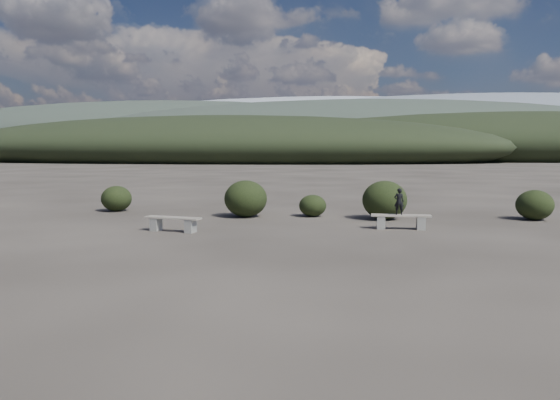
# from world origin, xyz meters

# --- Properties ---
(ground) EXTENTS (1200.00, 1200.00, 0.00)m
(ground) POSITION_xyz_m (0.00, 0.00, 0.00)
(ground) COLOR #2D2723
(ground) RESTS_ON ground
(bench_left) EXTENTS (1.83, 0.72, 0.45)m
(bench_left) POSITION_xyz_m (-3.01, 4.46, 0.27)
(bench_left) COLOR slate
(bench_left) RESTS_ON ground
(bench_right) EXTENTS (1.83, 0.39, 0.46)m
(bench_right) POSITION_xyz_m (3.87, 5.95, 0.28)
(bench_right) COLOR slate
(bench_right) RESTS_ON ground
(seated_person) EXTENTS (0.31, 0.21, 0.83)m
(seated_person) POSITION_xyz_m (3.80, 5.95, 0.87)
(seated_person) COLOR black
(seated_person) RESTS_ON bench_right
(shrub_b) EXTENTS (1.58, 1.58, 1.35)m
(shrub_b) POSITION_xyz_m (-1.56, 8.28, 0.68)
(shrub_b) COLOR black
(shrub_b) RESTS_ON ground
(shrub_c) EXTENTS (1.01, 1.01, 0.81)m
(shrub_c) POSITION_xyz_m (0.87, 8.74, 0.40)
(shrub_c) COLOR black
(shrub_c) RESTS_ON ground
(shrub_d) EXTENTS (1.58, 1.58, 1.38)m
(shrub_d) POSITION_xyz_m (3.46, 8.31, 0.69)
(shrub_d) COLOR black
(shrub_d) RESTS_ON ground
(shrub_e) EXTENTS (1.28, 1.28, 1.06)m
(shrub_e) POSITION_xyz_m (8.70, 8.93, 0.53)
(shrub_e) COLOR black
(shrub_e) RESTS_ON ground
(shrub_f) EXTENTS (1.21, 1.21, 1.02)m
(shrub_f) POSITION_xyz_m (-7.09, 9.33, 0.51)
(shrub_f) COLOR black
(shrub_f) RESTS_ON ground
(mountain_ridges) EXTENTS (500.00, 400.00, 56.00)m
(mountain_ridges) POSITION_xyz_m (-7.48, 339.06, 10.84)
(mountain_ridges) COLOR black
(mountain_ridges) RESTS_ON ground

